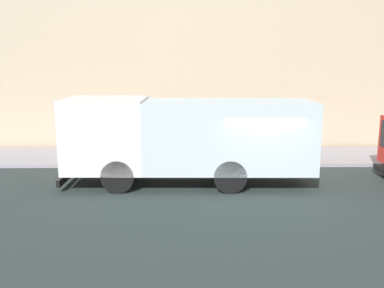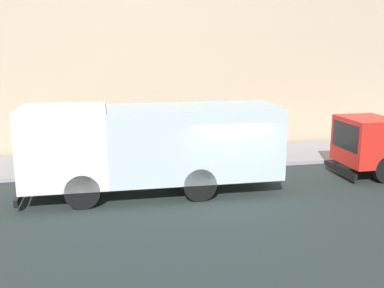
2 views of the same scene
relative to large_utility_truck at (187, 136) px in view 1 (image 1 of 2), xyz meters
The scene contains 6 objects.
ground 3.09m from the large_utility_truck, 106.43° to the right, with size 80.00×80.00×0.00m, color #283231.
sidewalk 4.99m from the large_utility_truck, 31.54° to the right, with size 3.49×30.00×0.14m, color gray.
building_facade 7.85m from the large_utility_truck, 21.49° to the right, with size 0.50×30.00×11.51m, color #C6AE8D.
large_utility_truck is the anchor object (origin of this frame).
pedestrian_walking 4.04m from the large_utility_truck, 45.12° to the left, with size 0.52×0.52×1.63m.
traffic_cone_orange 3.83m from the large_utility_truck, 44.29° to the left, with size 0.49×0.49×0.70m, color orange.
Camera 1 is at (-13.75, 2.49, 4.21)m, focal length 39.76 mm.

